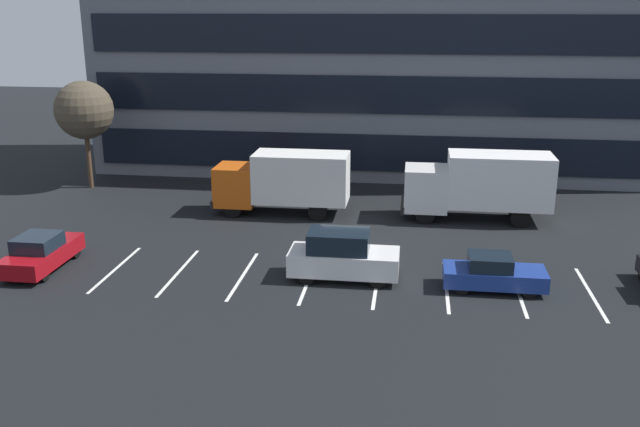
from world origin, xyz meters
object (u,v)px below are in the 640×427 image
box_truck_orange (284,180)px  suv_white (342,256)px  sedan_navy (493,273)px  sedan_maroon (41,253)px  bare_tree (84,110)px  box_truck_white (480,183)px

box_truck_orange → suv_white: box_truck_orange is taller
suv_white → sedan_navy: (6.04, -0.35, -0.31)m
sedan_maroon → box_truck_orange: bearing=46.8°
sedan_maroon → bare_tree: (-4.08, 13.38, 4.05)m
sedan_navy → sedan_maroon: 18.92m
box_truck_white → sedan_navy: 9.53m
sedan_navy → box_truck_white: bearing=88.9°
suv_white → bare_tree: bare_tree is taller
box_truck_white → sedan_maroon: box_truck_white is taller
box_truck_orange → sedan_maroon: 12.96m
sedan_navy → sedan_maroon: (-18.92, -0.29, 0.05)m
box_truck_orange → sedan_maroon: (-8.83, -9.41, -1.16)m
suv_white → sedan_navy: suv_white is taller
box_truck_white → sedan_navy: box_truck_white is taller
box_truck_white → box_truck_orange: bearing=-178.2°
box_truck_orange → suv_white: (4.04, -8.77, -0.91)m
suv_white → sedan_maroon: suv_white is taller
box_truck_orange → box_truck_white: bearing=1.8°
box_truck_orange → bare_tree: size_ratio=1.11×
box_truck_orange → bare_tree: bare_tree is taller
sedan_navy → bare_tree: (-23.00, 13.09, 4.10)m
box_truck_orange → sedan_navy: (10.08, -9.12, -1.21)m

